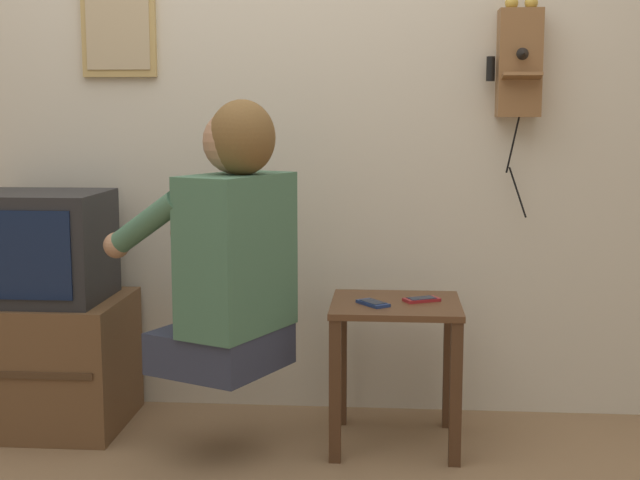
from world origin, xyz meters
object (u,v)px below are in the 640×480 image
object	(u,v)px
television	(38,246)
framed_picture	(118,25)
person	(230,247)
cell_phone_spare	(422,300)
wall_phone_antique	(519,62)
cell_phone_held	(373,303)

from	to	relation	value
television	framed_picture	size ratio (longest dim) A/B	1.23
person	cell_phone_spare	world-z (taller)	person
framed_picture	person	bearing A→B (deg)	-46.50
television	cell_phone_spare	distance (m)	1.41
wall_phone_antique	framed_picture	xyz separation A→B (m)	(-1.52, 0.04, 0.15)
person	cell_phone_held	bearing A→B (deg)	-48.44
television	wall_phone_antique	world-z (taller)	wall_phone_antique
television	wall_phone_antique	bearing A→B (deg)	7.87
television	wall_phone_antique	size ratio (longest dim) A/B	0.60
wall_phone_antique	cell_phone_spare	distance (m)	0.95
person	television	size ratio (longest dim) A/B	1.87
television	cell_phone_spare	bearing A→B (deg)	-2.32
person	wall_phone_antique	world-z (taller)	wall_phone_antique
wall_phone_antique	cell_phone_spare	xyz separation A→B (m)	(-0.35, -0.30, -0.84)
framed_picture	wall_phone_antique	bearing A→B (deg)	-1.66
cell_phone_spare	cell_phone_held	bearing A→B (deg)	-92.94
television	wall_phone_antique	xyz separation A→B (m)	(1.75, 0.24, 0.67)
framed_picture	television	bearing A→B (deg)	-129.79
person	wall_phone_antique	xyz separation A→B (m)	(0.99, 0.51, 0.62)
person	cell_phone_held	distance (m)	0.53
person	cell_phone_spare	xyz separation A→B (m)	(0.64, 0.21, -0.21)
person	framed_picture	size ratio (longest dim) A/B	2.30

